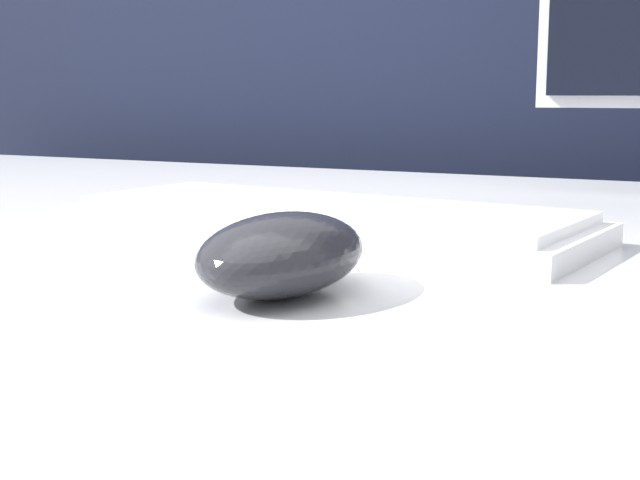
{
  "coord_description": "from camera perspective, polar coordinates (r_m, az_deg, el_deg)",
  "views": [
    {
      "loc": [
        0.22,
        -0.56,
        0.84
      ],
      "look_at": [
        0.0,
        -0.13,
        0.76
      ],
      "focal_mm": 50.0,
      "sensor_mm": 36.0,
      "label": 1
    }
  ],
  "objects": [
    {
      "name": "computer_mouse_near",
      "position": [
        0.46,
        -2.02,
        -0.91
      ],
      "size": [
        0.08,
        0.12,
        0.04
      ],
      "rotation": [
        0.0,
        0.0,
        0.01
      ],
      "color": "#232328",
      "rests_on": "desk"
    },
    {
      "name": "partition_panel",
      "position": [
        1.29,
        16.17,
        -3.47
      ],
      "size": [
        5.0,
        0.03,
        1.11
      ],
      "color": "black",
      "rests_on": "ground_plane"
    },
    {
      "name": "keyboard",
      "position": [
        0.65,
        0.24,
        1.28
      ],
      "size": [
        0.41,
        0.19,
        0.02
      ],
      "rotation": [
        0.0,
        0.0,
        -0.11
      ],
      "color": "silver",
      "rests_on": "desk"
    }
  ]
}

